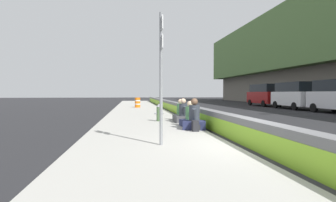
# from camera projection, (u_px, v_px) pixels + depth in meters

# --- Properties ---
(ground_plane) EXTENTS (160.00, 160.00, 0.00)m
(ground_plane) POSITION_uv_depth(u_px,v_px,m) (252.00, 150.00, 7.23)
(ground_plane) COLOR #232326
(ground_plane) RESTS_ON ground
(sidewalk_strip) EXTENTS (80.00, 4.40, 0.14)m
(sidewalk_strip) POSITION_uv_depth(u_px,v_px,m) (155.00, 151.00, 6.87)
(sidewalk_strip) COLOR #A8A59E
(sidewalk_strip) RESTS_ON ground_plane
(jersey_barrier) EXTENTS (76.00, 0.45, 0.85)m
(jersey_barrier) POSITION_uv_depth(u_px,v_px,m) (252.00, 135.00, 7.22)
(jersey_barrier) COLOR slate
(jersey_barrier) RESTS_ON ground_plane
(route_sign_post) EXTENTS (0.44, 0.09, 3.60)m
(route_sign_post) POSITION_uv_depth(u_px,v_px,m) (161.00, 69.00, 7.20)
(route_sign_post) COLOR gray
(route_sign_post) RESTS_ON sidewalk_strip
(fire_hydrant) EXTENTS (0.26, 0.46, 0.88)m
(fire_hydrant) POSITION_uv_depth(u_px,v_px,m) (159.00, 112.00, 13.34)
(fire_hydrant) COLOR #47663D
(fire_hydrant) RESTS_ON sidewalk_strip
(seated_person_foreground) EXTENTS (0.93, 1.03, 1.21)m
(seated_person_foreground) POSITION_uv_depth(u_px,v_px,m) (194.00, 119.00, 10.40)
(seated_person_foreground) COLOR #23284C
(seated_person_foreground) RESTS_ON sidewalk_strip
(seated_person_middle) EXTENTS (0.73, 0.84, 1.08)m
(seated_person_middle) POSITION_uv_depth(u_px,v_px,m) (190.00, 118.00, 11.37)
(seated_person_middle) COLOR #23284C
(seated_person_middle) RESTS_ON sidewalk_strip
(seated_person_rear) EXTENTS (0.77, 0.88, 1.16)m
(seated_person_rear) POSITION_uv_depth(u_px,v_px,m) (183.00, 115.00, 12.80)
(seated_person_rear) COLOR #424247
(seated_person_rear) RESTS_ON sidewalk_strip
(seated_person_far) EXTENTS (0.73, 0.84, 1.10)m
(seated_person_far) POSITION_uv_depth(u_px,v_px,m) (180.00, 114.00, 13.76)
(seated_person_far) COLOR #424247
(seated_person_far) RESTS_ON sidewalk_strip
(backpack) EXTENTS (0.32, 0.28, 0.40)m
(backpack) POSITION_uv_depth(u_px,v_px,m) (196.00, 126.00, 9.84)
(backpack) COLOR #232328
(backpack) RESTS_ON sidewalk_strip
(construction_barrel) EXTENTS (0.54, 0.54, 0.95)m
(construction_barrel) POSITION_uv_depth(u_px,v_px,m) (138.00, 103.00, 25.56)
(construction_barrel) COLOR orange
(construction_barrel) RESTS_ON sidewalk_strip
(parked_car_fourth) EXTENTS (5.15, 2.20, 2.56)m
(parked_car_fourth) POSITION_uv_depth(u_px,v_px,m) (294.00, 95.00, 25.22)
(parked_car_fourth) COLOR silver
(parked_car_fourth) RESTS_ON ground_plane
(parked_car_midline) EXTENTS (5.13, 2.16, 2.56)m
(parked_car_midline) POSITION_uv_depth(u_px,v_px,m) (264.00, 94.00, 31.01)
(parked_car_midline) COLOR maroon
(parked_car_midline) RESTS_ON ground_plane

